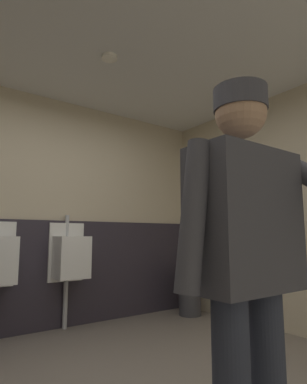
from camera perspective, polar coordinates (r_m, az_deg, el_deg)
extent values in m
cube|color=beige|center=(3.82, -20.45, -2.83)|extent=(4.93, 0.12, 2.60)
cube|color=beige|center=(3.72, 25.42, -2.44)|extent=(0.12, 4.31, 2.60)
cube|color=#2D2833|center=(3.76, -20.65, -13.63)|extent=(4.33, 0.03, 1.18)
cube|color=silver|center=(2.60, -5.20, 30.73)|extent=(4.93, 4.31, 0.04)
cylinder|color=white|center=(3.15, -7.79, 22.51)|extent=(0.14, 0.14, 0.03)
cube|color=white|center=(3.84, -15.27, -10.18)|extent=(0.40, 0.05, 0.65)
cube|color=white|center=(3.69, -14.33, -11.10)|extent=(0.34, 0.30, 0.45)
cylinder|color=#B7BABF|center=(3.83, -15.05, -5.78)|extent=(0.04, 0.04, 0.24)
cylinder|color=#B7BABF|center=(3.87, -15.34, -18.36)|extent=(0.05, 0.05, 0.55)
cube|color=#3F3F47|center=(1.37, 15.83, -4.72)|extent=(0.48, 0.24, 0.57)
cylinder|color=#3F3F47|center=(1.16, 7.07, -3.98)|extent=(0.17, 0.09, 0.56)
sphere|color=tan|center=(1.47, 15.16, 13.27)|extent=(0.22, 0.22, 0.22)
cylinder|color=#3F3F47|center=(1.49, 15.08, 15.43)|extent=(0.23, 0.23, 0.10)
cylinder|color=#38383D|center=(4.36, 6.42, -16.82)|extent=(0.29, 0.29, 0.63)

